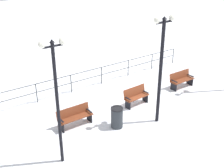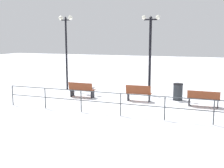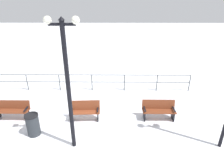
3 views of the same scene
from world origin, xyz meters
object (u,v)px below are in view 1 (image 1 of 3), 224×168
at_px(lamppost_middle, 161,59).
at_px(bench_third, 181,79).
at_px(bench_second, 136,96).
at_px(lamppost_near, 56,86).
at_px(bench_nearest, 75,116).
at_px(trash_bin, 117,117).

bearing_deg(lamppost_middle, bench_third, 117.17).
relative_size(bench_second, lamppost_near, 0.30).
bearing_deg(bench_nearest, lamppost_middle, 60.37).
bearing_deg(bench_third, bench_nearest, -89.50).
relative_size(bench_nearest, lamppost_near, 0.34).
xyz_separation_m(bench_third, lamppost_near, (1.95, -8.80, 2.70)).
bearing_deg(bench_nearest, trash_bin, 50.43).
distance_m(bench_second, bench_third, 3.59).
xyz_separation_m(bench_nearest, bench_third, (-0.01, 7.17, 0.02)).
distance_m(lamppost_near, trash_bin, 4.18).
bearing_deg(trash_bin, lamppost_near, -77.56).
height_order(bench_second, lamppost_near, lamppost_near).
bearing_deg(bench_nearest, bench_second, 88.68).
relative_size(lamppost_middle, trash_bin, 5.04).
bearing_deg(trash_bin, bench_third, 102.54).
bearing_deg(lamppost_near, bench_third, 102.50).
height_order(bench_second, lamppost_middle, lamppost_middle).
height_order(lamppost_middle, trash_bin, lamppost_middle).
relative_size(bench_nearest, bench_second, 1.13).
bearing_deg(bench_nearest, bench_third, 90.40).
height_order(bench_nearest, lamppost_middle, lamppost_middle).
bearing_deg(bench_third, lamppost_middle, -62.43).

